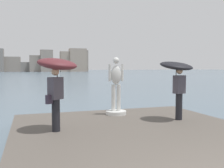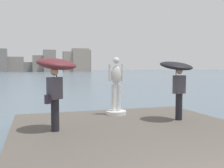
{
  "view_description": "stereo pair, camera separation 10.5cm",
  "coord_description": "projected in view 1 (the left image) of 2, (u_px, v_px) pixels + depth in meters",
  "views": [
    {
      "loc": [
        -2.81,
        -2.43,
        2.14
      ],
      "look_at": [
        0.0,
        6.09,
        1.55
      ],
      "focal_mm": 40.3,
      "sensor_mm": 36.0,
      "label": 1
    },
    {
      "loc": [
        -2.71,
        -2.46,
        2.14
      ],
      "look_at": [
        0.0,
        6.09,
        1.55
      ],
      "focal_mm": 40.3,
      "sensor_mm": 36.0,
      "label": 2
    }
  ],
  "objects": [
    {
      "name": "statue_white_figure",
      "position": [
        116.0,
        92.0,
        9.26
      ],
      "size": [
        0.76,
        0.76,
        2.12
      ],
      "color": "silver",
      "rests_on": "pier"
    },
    {
      "name": "ground_plane",
      "position": [
        47.0,
        81.0,
        41.22
      ],
      "size": [
        400.0,
        400.0,
        0.0
      ],
      "primitive_type": "plane",
      "color": "slate"
    },
    {
      "name": "onlooker_right",
      "position": [
        177.0,
        74.0,
        8.26
      ],
      "size": [
        1.33,
        1.35,
        2.0
      ],
      "color": "black",
      "rests_on": "pier"
    },
    {
      "name": "onlooker_left",
      "position": [
        57.0,
        72.0,
        6.84
      ],
      "size": [
        1.54,
        1.54,
        2.06
      ],
      "color": "black",
      "rests_on": "pier"
    },
    {
      "name": "pier",
      "position": [
        169.0,
        158.0,
        5.38
      ],
      "size": [
        6.7,
        10.37,
        0.4
      ],
      "primitive_type": "cube",
      "color": "#564F47",
      "rests_on": "ground"
    },
    {
      "name": "distant_skyline",
      "position": [
        44.0,
        62.0,
        132.2
      ],
      "size": [
        58.17,
        13.5,
        12.39
      ],
      "color": "gray",
      "rests_on": "ground"
    }
  ]
}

